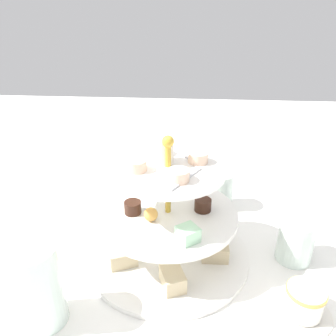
{
  "coord_description": "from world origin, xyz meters",
  "views": [
    {
      "loc": [
        -0.49,
        -0.04,
        0.43
      ],
      "look_at": [
        0.0,
        0.0,
        0.18
      ],
      "focal_mm": 35.38,
      "sensor_mm": 36.0,
      "label": 1
    }
  ],
  "objects_px": {
    "tiered_serving_stand": "(168,223)",
    "butter_knife_left": "(82,201)",
    "water_glass_tall_right": "(39,286)",
    "teacup_with_saucer": "(304,302)",
    "water_glass_mid_back": "(220,190)",
    "water_glass_short_left": "(296,240)"
  },
  "relations": [
    {
      "from": "tiered_serving_stand",
      "to": "water_glass_short_left",
      "type": "bearing_deg",
      "value": -87.84
    },
    {
      "from": "water_glass_tall_right",
      "to": "water_glass_short_left",
      "type": "relative_size",
      "value": 1.59
    },
    {
      "from": "tiered_serving_stand",
      "to": "water_glass_mid_back",
      "type": "height_order",
      "value": "tiered_serving_stand"
    },
    {
      "from": "water_glass_short_left",
      "to": "water_glass_mid_back",
      "type": "distance_m",
      "value": 0.21
    },
    {
      "from": "water_glass_tall_right",
      "to": "butter_knife_left",
      "type": "bearing_deg",
      "value": 8.8
    },
    {
      "from": "tiered_serving_stand",
      "to": "butter_knife_left",
      "type": "relative_size",
      "value": 1.78
    },
    {
      "from": "teacup_with_saucer",
      "to": "water_glass_mid_back",
      "type": "height_order",
      "value": "water_glass_mid_back"
    },
    {
      "from": "water_glass_short_left",
      "to": "water_glass_tall_right",
      "type": "bearing_deg",
      "value": 112.32
    },
    {
      "from": "teacup_with_saucer",
      "to": "butter_knife_left",
      "type": "height_order",
      "value": "teacup_with_saucer"
    },
    {
      "from": "water_glass_tall_right",
      "to": "teacup_with_saucer",
      "type": "bearing_deg",
      "value": -84.2
    },
    {
      "from": "teacup_with_saucer",
      "to": "butter_knife_left",
      "type": "bearing_deg",
      "value": 56.37
    },
    {
      "from": "teacup_with_saucer",
      "to": "water_glass_mid_back",
      "type": "bearing_deg",
      "value": 19.93
    },
    {
      "from": "water_glass_mid_back",
      "to": "teacup_with_saucer",
      "type": "bearing_deg",
      "value": -160.07
    },
    {
      "from": "tiered_serving_stand",
      "to": "butter_knife_left",
      "type": "height_order",
      "value": "tiered_serving_stand"
    },
    {
      "from": "water_glass_short_left",
      "to": "water_glass_mid_back",
      "type": "height_order",
      "value": "water_glass_mid_back"
    },
    {
      "from": "tiered_serving_stand",
      "to": "butter_knife_left",
      "type": "distance_m",
      "value": 0.29
    },
    {
      "from": "water_glass_tall_right",
      "to": "water_glass_mid_back",
      "type": "bearing_deg",
      "value": -39.49
    },
    {
      "from": "water_glass_mid_back",
      "to": "water_glass_short_left",
      "type": "bearing_deg",
      "value": -143.58
    },
    {
      "from": "butter_knife_left",
      "to": "water_glass_mid_back",
      "type": "xyz_separation_m",
      "value": [
        0.01,
        -0.33,
        0.04
      ]
    },
    {
      "from": "water_glass_short_left",
      "to": "tiered_serving_stand",
      "type": "bearing_deg",
      "value": 92.16
    },
    {
      "from": "water_glass_mid_back",
      "to": "butter_knife_left",
      "type": "bearing_deg",
      "value": 91.28
    },
    {
      "from": "water_glass_tall_right",
      "to": "water_glass_short_left",
      "type": "distance_m",
      "value": 0.44
    }
  ]
}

